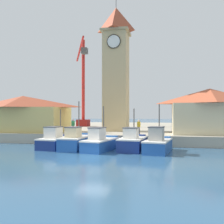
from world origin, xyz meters
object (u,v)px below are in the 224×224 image
fishing_boat_mid_left (133,142)px  port_crane_near (83,92)px  fishing_boat_far_left (57,141)px  fishing_boat_left_inner (101,143)px  clock_tower (116,66)px  warehouse_left (23,113)px  warehouse_right (210,111)px  dock_worker_near_tower (139,127)px  fishing_boat_center (158,144)px  fishing_boat_left_outer (76,141)px  dock_worker_along_quay (73,126)px

fishing_boat_mid_left → port_crane_near: 24.61m
fishing_boat_far_left → fishing_boat_mid_left: 7.27m
fishing_boat_left_inner → clock_tower: clock_tower is taller
clock_tower → warehouse_left: size_ratio=1.59×
warehouse_right → dock_worker_near_tower: (-7.57, -3.26, -1.74)m
fishing_boat_center → fishing_boat_far_left: bearing=175.7°
fishing_boat_far_left → clock_tower: 13.79m
warehouse_left → port_crane_near: size_ratio=0.69×
fishing_boat_center → port_crane_near: bearing=122.4°
fishing_boat_left_inner → fishing_boat_far_left: bearing=171.3°
warehouse_right → clock_tower: bearing=166.5°
fishing_boat_mid_left → fishing_boat_left_outer: bearing=-178.3°
fishing_boat_far_left → clock_tower: size_ratio=0.27×
fishing_boat_left_outer → warehouse_left: warehouse_left is taller
port_crane_near → dock_worker_near_tower: bearing=-55.7°
fishing_boat_far_left → fishing_boat_mid_left: (7.27, 0.00, 0.03)m
fishing_boat_center → fishing_boat_left_outer: bearing=175.7°
fishing_boat_left_inner → warehouse_right: (10.55, 7.82, 2.95)m
fishing_boat_far_left → warehouse_left: size_ratio=0.43×
port_crane_near → fishing_boat_far_left: bearing=-78.7°
dock_worker_along_quay → fishing_boat_left_inner: bearing=-50.1°
fishing_boat_far_left → dock_worker_along_quay: size_ratio=2.93×
fishing_boat_mid_left → warehouse_left: warehouse_left is taller
fishing_boat_left_outer → port_crane_near: port_crane_near is taller
fishing_boat_left_outer → fishing_boat_mid_left: size_ratio=1.12×
fishing_boat_left_inner → fishing_boat_mid_left: size_ratio=1.11×
warehouse_right → fishing_boat_left_inner: bearing=-143.5°
warehouse_right → dock_worker_along_quay: size_ratio=5.24×
fishing_boat_mid_left → dock_worker_near_tower: fishing_boat_mid_left is taller
fishing_boat_far_left → warehouse_left: (-7.34, 6.34, 2.66)m
warehouse_right → dock_worker_near_tower: 8.42m
clock_tower → warehouse_left: bearing=-162.9°
clock_tower → fishing_boat_mid_left: bearing=-71.0°
fishing_boat_left_outer → fishing_boat_far_left: bearing=175.6°
fishing_boat_left_outer → dock_worker_along_quay: size_ratio=3.16×
fishing_boat_mid_left → warehouse_left: 16.15m
clock_tower → dock_worker_near_tower: (3.55, -5.94, -7.65)m
port_crane_near → dock_worker_near_tower: port_crane_near is taller
clock_tower → port_crane_near: 13.89m
warehouse_left → port_crane_near: (3.19, 14.51, 3.73)m
dock_worker_along_quay → warehouse_right: bearing=8.6°
fishing_boat_left_inner → dock_worker_near_tower: fishing_boat_left_inner is taller
fishing_boat_left_outer → fishing_boat_mid_left: bearing=1.7°
fishing_boat_far_left → dock_worker_along_quay: 4.99m
fishing_boat_left_outer → dock_worker_along_quay: 5.56m
fishing_boat_far_left → dock_worker_near_tower: bearing=27.5°
warehouse_right → warehouse_left: bearing=-178.0°
fishing_boat_left_inner → dock_worker_near_tower: size_ratio=3.14×
fishing_boat_far_left → fishing_boat_left_outer: 1.99m
fishing_boat_far_left → port_crane_near: port_crane_near is taller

